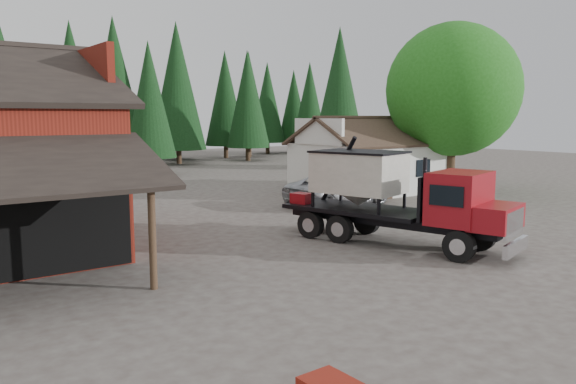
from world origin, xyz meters
TOP-DOWN VIEW (x-y plane):
  - ground at (0.00, 0.00)m, footprint 120.00×120.00m
  - farmhouse at (13.00, 13.00)m, footprint 8.60×6.42m
  - deciduous_tree at (17.01, 9.97)m, footprint 8.00×8.00m
  - conifer_backdrop at (0.00, 42.00)m, footprint 76.00×16.00m
  - near_pine_b at (6.00, 30.00)m, footprint 3.96×3.96m
  - near_pine_c at (22.00, 26.00)m, footprint 4.84×4.84m
  - feed_truck at (3.56, 2.03)m, footprint 4.53×8.86m
  - silver_car at (8.00, 10.00)m, footprint 6.20×3.13m

SIDE VIEW (x-z plane):
  - ground at x=0.00m, z-range 0.00..0.00m
  - conifer_backdrop at x=0.00m, z-range -8.00..8.00m
  - silver_car at x=8.00m, z-range 0.00..1.68m
  - farmhouse at x=13.00m, z-range -0.66..3.99m
  - feed_truck at x=3.56m, z-range -0.13..3.74m
  - near_pine_b at x=6.00m, z-range 0.69..11.09m
  - deciduous_tree at x=17.01m, z-range 0.81..11.01m
  - near_pine_c at x=22.00m, z-range 0.69..13.09m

